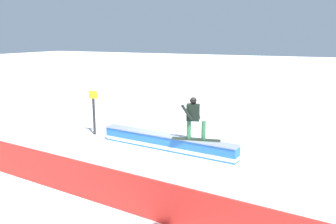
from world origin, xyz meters
TOP-DOWN VIEW (x-y plane):
  - ground_plane at (0.00, 0.00)m, footprint 120.00×120.00m
  - grind_box at (0.00, 0.00)m, footprint 5.10×1.00m
  - snowboarder at (-1.02, 0.13)m, footprint 1.60×0.65m
  - safety_fence at (0.00, 4.23)m, footprint 11.51×1.26m
  - trail_marker at (3.40, -0.47)m, footprint 0.40×0.10m

SIDE VIEW (x-z plane):
  - ground_plane at x=0.00m, z-range 0.00..0.00m
  - grind_box at x=0.00m, z-range -0.02..0.50m
  - safety_fence at x=0.00m, z-range 0.00..0.91m
  - trail_marker at x=3.40m, z-range 0.07..1.80m
  - snowboarder at x=-1.02m, z-range 0.58..1.96m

